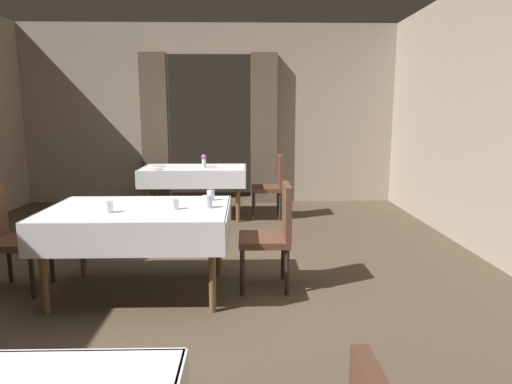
% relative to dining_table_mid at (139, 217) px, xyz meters
% --- Properties ---
extents(ground, '(10.08, 10.08, 0.00)m').
position_rel_dining_table_mid_xyz_m(ground, '(0.30, -0.13, -0.67)').
color(ground, '#4C3D2D').
extents(wall_back, '(6.40, 0.27, 3.00)m').
position_rel_dining_table_mid_xyz_m(wall_back, '(0.30, 4.05, 0.85)').
color(wall_back, gray).
rests_on(wall_back, ground).
extents(dining_table_mid, '(1.53, 1.06, 0.75)m').
position_rel_dining_table_mid_xyz_m(dining_table_mid, '(0.00, 0.00, 0.00)').
color(dining_table_mid, brown).
rests_on(dining_table_mid, ground).
extents(dining_table_far, '(1.52, 0.89, 0.75)m').
position_rel_dining_table_mid_xyz_m(dining_table_far, '(0.15, 2.84, -0.00)').
color(dining_table_far, brown).
rests_on(dining_table_far, ground).
extents(chair_mid_left, '(0.44, 0.44, 0.93)m').
position_rel_dining_table_mid_xyz_m(chair_mid_left, '(-1.15, 0.06, -0.15)').
color(chair_mid_left, black).
rests_on(chair_mid_left, ground).
extents(chair_mid_right, '(0.45, 0.44, 0.93)m').
position_rel_dining_table_mid_xyz_m(chair_mid_right, '(1.15, 0.10, -0.15)').
color(chair_mid_right, black).
rests_on(chair_mid_right, ground).
extents(chair_far_right, '(0.44, 0.44, 0.93)m').
position_rel_dining_table_mid_xyz_m(chair_far_right, '(1.30, 2.78, -0.15)').
color(chair_far_right, black).
rests_on(chair_far_right, ground).
extents(glass_mid_a, '(0.08, 0.08, 0.11)m').
position_rel_dining_table_mid_xyz_m(glass_mid_a, '(0.59, -0.02, 0.14)').
color(glass_mid_a, silver).
rests_on(glass_mid_a, dining_table_mid).
extents(glass_mid_b, '(0.08, 0.08, 0.09)m').
position_rel_dining_table_mid_xyz_m(glass_mid_b, '(0.31, -0.07, 0.13)').
color(glass_mid_b, silver).
rests_on(glass_mid_b, dining_table_mid).
extents(glass_mid_c, '(0.08, 0.08, 0.10)m').
position_rel_dining_table_mid_xyz_m(glass_mid_c, '(-0.19, -0.19, 0.13)').
color(glass_mid_c, silver).
rests_on(glass_mid_c, dining_table_mid).
extents(glass_mid_d, '(0.07, 0.07, 0.09)m').
position_rel_dining_table_mid_xyz_m(glass_mid_d, '(0.59, 0.30, 0.13)').
color(glass_mid_d, silver).
rests_on(glass_mid_d, dining_table_mid).
extents(flower_vase_far, '(0.07, 0.07, 0.19)m').
position_rel_dining_table_mid_xyz_m(flower_vase_far, '(0.30, 2.79, 0.19)').
color(flower_vase_far, silver).
rests_on(flower_vase_far, dining_table_far).
extents(plate_far_b, '(0.22, 0.22, 0.01)m').
position_rel_dining_table_mid_xyz_m(plate_far_b, '(-0.39, 2.89, 0.09)').
color(plate_far_b, white).
rests_on(plate_far_b, dining_table_far).
extents(plate_far_c, '(0.21, 0.21, 0.01)m').
position_rel_dining_table_mid_xyz_m(plate_far_c, '(-0.37, 2.55, 0.09)').
color(plate_far_c, white).
rests_on(plate_far_c, dining_table_far).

